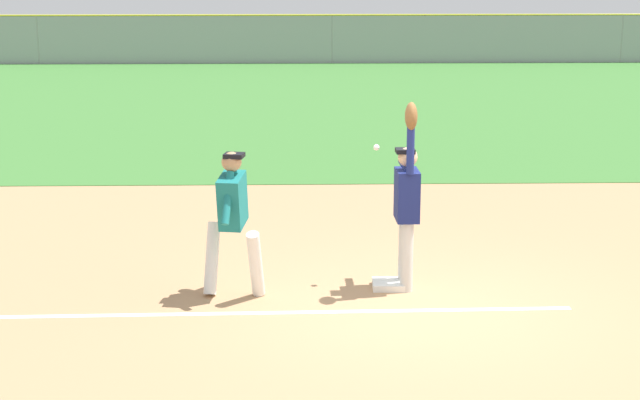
{
  "coord_description": "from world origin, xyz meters",
  "views": [
    {
      "loc": [
        -1.37,
        -10.88,
        3.94
      ],
      "look_at": [
        -1.07,
        0.9,
        1.05
      ],
      "focal_mm": 57.19,
      "sensor_mm": 36.0,
      "label": 1
    }
  ],
  "objects_px": {
    "runner": "(233,214)",
    "parked_car_silver": "(177,36)",
    "fielder": "(407,198)",
    "baseball": "(376,147)",
    "parked_car_black": "(302,36)",
    "first_base": "(388,284)",
    "parked_car_tan": "(446,36)"
  },
  "relations": [
    {
      "from": "baseball",
      "to": "parked_car_silver",
      "type": "xyz_separation_m",
      "value": [
        -5.56,
        28.62,
        -0.99
      ]
    },
    {
      "from": "runner",
      "to": "parked_car_silver",
      "type": "distance_m",
      "value": 29.38
    },
    {
      "from": "baseball",
      "to": "parked_car_tan",
      "type": "distance_m",
      "value": 28.98
    },
    {
      "from": "parked_car_black",
      "to": "fielder",
      "type": "bearing_deg",
      "value": -88.67
    },
    {
      "from": "first_base",
      "to": "fielder",
      "type": "xyz_separation_m",
      "value": [
        0.2,
        -0.04,
        1.08
      ]
    },
    {
      "from": "parked_car_silver",
      "to": "first_base",
      "type": "bearing_deg",
      "value": -76.48
    },
    {
      "from": "parked_car_black",
      "to": "parked_car_tan",
      "type": "distance_m",
      "value": 5.69
    },
    {
      "from": "first_base",
      "to": "parked_car_silver",
      "type": "relative_size",
      "value": 0.08
    },
    {
      "from": "first_base",
      "to": "parked_car_black",
      "type": "height_order",
      "value": "parked_car_black"
    },
    {
      "from": "first_base",
      "to": "parked_car_silver",
      "type": "bearing_deg",
      "value": 101.18
    },
    {
      "from": "first_base",
      "to": "runner",
      "type": "xyz_separation_m",
      "value": [
        -1.83,
        -0.25,
        0.96
      ]
    },
    {
      "from": "fielder",
      "to": "parked_car_black",
      "type": "height_order",
      "value": "fielder"
    },
    {
      "from": "fielder",
      "to": "baseball",
      "type": "bearing_deg",
      "value": -41.9
    },
    {
      "from": "first_base",
      "to": "parked_car_black",
      "type": "bearing_deg",
      "value": 91.57
    },
    {
      "from": "parked_car_tan",
      "to": "first_base",
      "type": "bearing_deg",
      "value": -103.93
    },
    {
      "from": "parked_car_silver",
      "to": "runner",
      "type": "bearing_deg",
      "value": -80.09
    },
    {
      "from": "parked_car_silver",
      "to": "parked_car_black",
      "type": "height_order",
      "value": "same"
    },
    {
      "from": "runner",
      "to": "baseball",
      "type": "xyz_separation_m",
      "value": [
        1.69,
        0.5,
        0.67
      ]
    },
    {
      "from": "first_base",
      "to": "parked_car_silver",
      "type": "height_order",
      "value": "parked_car_silver"
    },
    {
      "from": "parked_car_black",
      "to": "parked_car_tan",
      "type": "bearing_deg",
      "value": 1.26
    },
    {
      "from": "baseball",
      "to": "parked_car_silver",
      "type": "distance_m",
      "value": 29.17
    },
    {
      "from": "runner",
      "to": "parked_car_tan",
      "type": "distance_m",
      "value": 29.79
    },
    {
      "from": "fielder",
      "to": "runner",
      "type": "height_order",
      "value": "fielder"
    },
    {
      "from": "parked_car_silver",
      "to": "parked_car_black",
      "type": "bearing_deg",
      "value": -0.99
    },
    {
      "from": "parked_car_silver",
      "to": "baseball",
      "type": "bearing_deg",
      "value": -76.66
    },
    {
      "from": "first_base",
      "to": "baseball",
      "type": "height_order",
      "value": "baseball"
    },
    {
      "from": "first_base",
      "to": "fielder",
      "type": "height_order",
      "value": "fielder"
    },
    {
      "from": "first_base",
      "to": "baseball",
      "type": "relative_size",
      "value": 5.14
    },
    {
      "from": "baseball",
      "to": "parked_car_silver",
      "type": "relative_size",
      "value": 0.02
    },
    {
      "from": "fielder",
      "to": "first_base",
      "type": "bearing_deg",
      "value": -12.28
    },
    {
      "from": "fielder",
      "to": "parked_car_tan",
      "type": "height_order",
      "value": "fielder"
    },
    {
      "from": "parked_car_black",
      "to": "first_base",
      "type": "bearing_deg",
      "value": -89.06
    }
  ]
}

